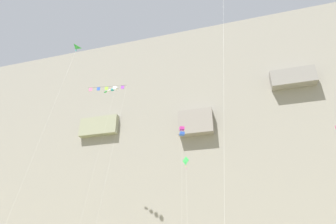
{
  "coord_description": "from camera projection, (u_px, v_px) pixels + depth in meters",
  "views": [
    {
      "loc": [
        9.29,
        -9.54,
        1.88
      ],
      "look_at": [
        0.35,
        23.01,
        19.15
      ],
      "focal_mm": 29.59,
      "sensor_mm": 36.0,
      "label": 1
    }
  ],
  "objects": [
    {
      "name": "kite_box_high_left",
      "position": [
        182.0,
        131.0,
        48.5
      ],
      "size": [
        1.04,
        2.87,
        21.76
      ],
      "color": "#CC3399",
      "rests_on": "ground"
    },
    {
      "name": "kite_banner_high_right",
      "position": [
        106.0,
        95.0,
        39.8
      ],
      "size": [
        5.98,
        1.53,
        23.65
      ],
      "color": "black",
      "rests_on": "ground"
    },
    {
      "name": "kite_delta_upper_right",
      "position": [
        71.0,
        60.0,
        47.13
      ],
      "size": [
        1.47,
        6.65,
        33.7
      ],
      "color": "green",
      "rests_on": "ground"
    },
    {
      "name": "kite_diamond_low_center",
      "position": [
        186.0,
        166.0,
        38.56
      ],
      "size": [
        1.12,
        3.17,
        14.25
      ],
      "color": "green",
      "rests_on": "ground"
    },
    {
      "name": "cliff_face",
      "position": [
        203.0,
        139.0,
        74.54
      ],
      "size": [
        180.0,
        23.02,
        58.86
      ],
      "color": "gray",
      "rests_on": "ground"
    },
    {
      "name": "kite_windsock_far_left",
      "position": [
        113.0,
        90.0,
        57.95
      ],
      "size": [
        4.13,
        4.73,
        32.92
      ],
      "color": "white",
      "rests_on": "ground"
    }
  ]
}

